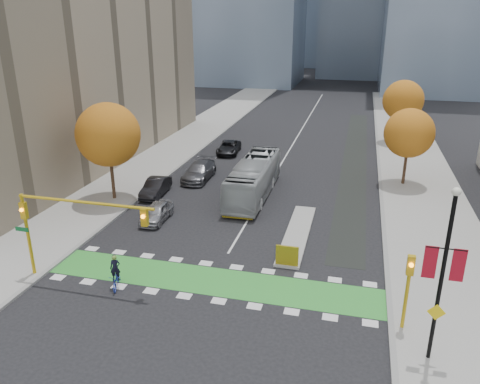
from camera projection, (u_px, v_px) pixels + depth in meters
The scene contains 23 objects.
ground at pixel (204, 295), 26.08m from camera, with size 300.00×300.00×0.00m, color black.
sidewalk_west at pixel (140, 170), 47.34m from camera, with size 7.00×120.00×0.15m, color gray.
sidewalk_east at pixel (422, 193), 41.06m from camera, with size 7.00×120.00×0.15m, color gray.
curb_west at pixel (172, 172), 46.53m from camera, with size 0.30×120.00×0.16m, color gray.
curb_east at pixel (381, 189), 41.87m from camera, with size 0.30×120.00×0.16m, color gray.
bike_crossing at pixel (212, 281), 27.44m from camera, with size 20.00×3.00×0.01m, color green.
centre_line at pixel (299, 134), 62.38m from camera, with size 0.15×70.00×0.01m, color silver.
bike_lane_paint at pixel (355, 158), 51.56m from camera, with size 2.50×50.00×0.01m, color black.
median_island at pixel (297, 233), 33.29m from camera, with size 1.60×10.00×0.16m, color gray.
hazard_board at pixel (287, 256), 28.68m from camera, with size 1.40×0.12×1.30m, color yellow.
building_west at pixel (44, 39), 47.26m from camera, with size 16.00×44.00×25.00m, color gray.
tree_west at pixel (108, 135), 37.80m from camera, with size 5.20×5.20×8.22m.
tree_east_near at pixel (409, 133), 41.55m from camera, with size 4.40×4.40×7.08m.
tree_east_far at pixel (403, 100), 55.82m from camera, with size 4.80×4.80×7.65m.
traffic_signal_west at pixel (64, 218), 26.05m from camera, with size 8.53×0.56×5.20m.
traffic_signal_east at pixel (408, 281), 22.22m from camera, with size 0.35×0.43×4.10m.
banner_lamppost at pixel (443, 270), 19.52m from camera, with size 1.65×0.36×8.28m.
cyclist at pixel (116, 277), 26.56m from camera, with size 1.16×1.87×2.04m.
bus at pixel (254, 178), 40.10m from camera, with size 2.68×11.46×3.19m, color #9EA2A5.
parked_car_a at pixel (157, 212), 35.41m from camera, with size 1.61×4.01×1.37m, color #9A9A9F.
parked_car_b at pixel (156, 187), 40.46m from camera, with size 1.55×4.44×1.46m, color black.
parked_car_c at pixel (199, 171), 44.45m from camera, with size 2.26×5.56×1.61m, color #525257.
parked_car_d at pixel (229, 147), 53.09m from camera, with size 2.27×4.91×1.37m, color black.
Camera 1 is at (7.54, -21.22, 14.48)m, focal length 35.00 mm.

